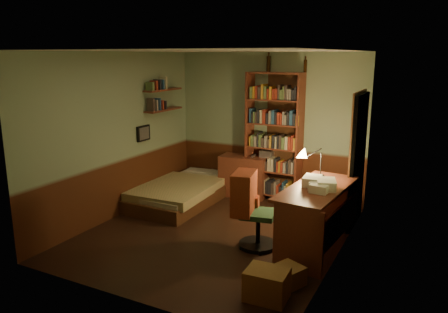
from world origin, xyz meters
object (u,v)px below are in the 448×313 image
at_px(bookshelf, 274,137).
at_px(office_chair, 258,207).
at_px(mini_stereo, 267,154).
at_px(desk, 316,218).
at_px(cardboard_box_a, 267,284).
at_px(bed, 183,185).
at_px(desk_lamp, 321,158).
at_px(cardboard_box_b, 290,275).
at_px(dresser, 244,176).

distance_m(bookshelf, office_chair, 2.16).
xyz_separation_m(mini_stereo, bookshelf, (0.14, -0.04, 0.32)).
height_order(desk, cardboard_box_a, desk).
relative_size(bookshelf, desk, 1.42).
relative_size(bed, cardboard_box_a, 4.66).
distance_m(mini_stereo, desk_lamp, 1.78).
height_order(desk_lamp, cardboard_box_a, desk_lamp).
xyz_separation_m(cardboard_box_a, cardboard_box_b, (0.11, 0.41, -0.06)).
xyz_separation_m(mini_stereo, desk, (1.40, -1.72, -0.39)).
height_order(cardboard_box_a, cardboard_box_b, cardboard_box_a).
xyz_separation_m(bookshelf, desk_lamp, (1.15, -1.15, -0.01)).
height_order(desk_lamp, cardboard_box_b, desk_lamp).
bearing_deg(bookshelf, desk_lamp, -39.23).
distance_m(bed, desk, 2.73).
height_order(desk, cardboard_box_b, desk).
height_order(bookshelf, office_chair, bookshelf).
bearing_deg(bed, bookshelf, 33.31).
relative_size(bed, dresser, 2.43).
distance_m(desk_lamp, cardboard_box_a, 2.23).
relative_size(bookshelf, cardboard_box_a, 5.13).
bearing_deg(dresser, cardboard_box_b, -60.09).
bearing_deg(mini_stereo, desk, -54.72).
bearing_deg(cardboard_box_a, dresser, 118.78).
relative_size(desk_lamp, cardboard_box_a, 1.19).
relative_size(mini_stereo, desk_lamp, 0.45).
xyz_separation_m(desk, desk_lamp, (-0.11, 0.53, 0.69)).
bearing_deg(cardboard_box_a, bed, 137.66).
bearing_deg(desk, cardboard_box_a, -89.19).
relative_size(dresser, desk_lamp, 1.61).
bearing_deg(cardboard_box_a, desk_lamp, 90.11).
bearing_deg(cardboard_box_b, dresser, 124.12).
bearing_deg(office_chair, cardboard_box_b, -58.04).
bearing_deg(dresser, bed, -139.95).
distance_m(bed, desk_lamp, 2.65).
bearing_deg(desk_lamp, cardboard_box_b, -97.41).
height_order(bed, desk, desk).
xyz_separation_m(bed, desk, (2.61, -0.80, 0.12)).
height_order(dresser, cardboard_box_a, dresser).
distance_m(cardboard_box_a, cardboard_box_b, 0.43).
xyz_separation_m(desk_lamp, cardboard_box_a, (0.00, -2.02, -0.95)).
relative_size(bed, bookshelf, 0.91).
distance_m(mini_stereo, bookshelf, 0.35).
distance_m(dresser, cardboard_box_a, 3.52).
height_order(desk_lamp, office_chair, desk_lamp).
distance_m(desk, desk_lamp, 0.88).
relative_size(desk_lamp, cardboard_box_b, 1.70).
relative_size(dresser, bookshelf, 0.37).
height_order(bed, office_chair, office_chair).
bearing_deg(desk, dresser, 143.22).
bearing_deg(mini_stereo, cardboard_box_a, -71.84).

